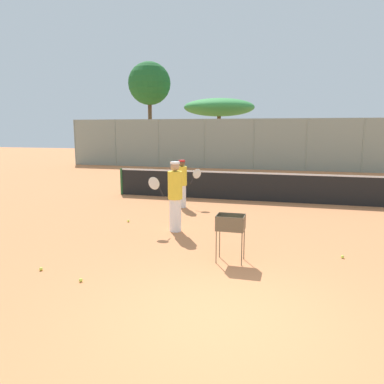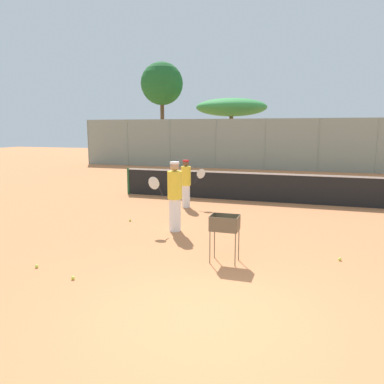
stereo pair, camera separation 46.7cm
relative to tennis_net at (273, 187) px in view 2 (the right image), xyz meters
name	(u,v)px [view 2 (the right image)]	position (x,y,z in m)	size (l,w,h in m)	color
ground_plane	(206,319)	(0.00, -8.93, -0.56)	(80.00, 80.00, 0.00)	#D37F4C
tennis_net	(273,187)	(0.00, 0.00, 0.00)	(11.76, 0.10, 1.07)	#26592D
back_fence	(291,145)	(0.00, 10.84, 1.09)	(29.61, 0.08, 3.29)	gray
tree_0	(162,84)	(-9.86, 13.56, 5.41)	(3.20, 3.20, 7.61)	brown
tree_1	(231,108)	(-4.81, 15.22, 3.68)	(5.43, 5.43, 4.93)	brown
player_white_outfit	(174,195)	(-2.04, -4.72, 0.39)	(0.93, 0.38, 1.82)	white
player_red_cap	(186,183)	(-2.71, -1.80, 0.28)	(0.81, 0.53, 1.62)	white
ball_cart	(226,227)	(-0.25, -6.59, 0.17)	(0.56, 0.41, 0.96)	brown
tennis_ball_0	(73,278)	(-2.64, -8.31, -0.53)	(0.07, 0.07, 0.07)	#D1E54C
tennis_ball_1	(130,220)	(-3.63, -4.17, -0.53)	(0.07, 0.07, 0.07)	#D1E54C
tennis_ball_2	(37,266)	(-3.65, -8.03, -0.53)	(0.07, 0.07, 0.07)	#D1E54C
tennis_ball_3	(340,259)	(1.96, -5.81, -0.53)	(0.07, 0.07, 0.07)	#D1E54C
parked_car	(312,157)	(1.29, 13.76, 0.10)	(4.20, 1.70, 1.60)	#3F4C8C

